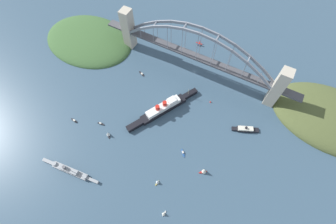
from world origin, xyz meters
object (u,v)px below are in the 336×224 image
Objects in this scene: small_boat_4 at (74,120)px; ocean_liner at (163,108)px; seaplane_taxiing_near_bridge at (199,44)px; small_boat_6 at (142,74)px; channel_marker_buoy at (211,102)px; small_boat_7 at (101,124)px; small_boat_5 at (157,182)px; small_boat_3 at (183,153)px; small_boat_2 at (164,214)px; harbor_ferry_steamer at (246,129)px; small_boat_0 at (204,171)px; small_boat_1 at (108,134)px; naval_cruiser at (69,170)px; harbor_arch_bridge at (197,55)px.

ocean_liner is at bearing -144.22° from small_boat_4.
seaplane_taxiing_near_bridge is at bearing -86.75° from ocean_liner.
small_boat_6 is 3.74× the size of channel_marker_buoy.
small_boat_4 is 0.92× the size of small_boat_6.
small_boat_5 is at bearing 163.20° from small_boat_7.
seaplane_taxiing_near_bridge is 1.17× the size of small_boat_3.
small_boat_5 reaches higher than seaplane_taxiing_near_bridge.
channel_marker_buoy is at bearing -85.60° from small_boat_2.
small_boat_5 is at bearing 59.19° from harbor_ferry_steamer.
ocean_liner is 89.98m from small_boat_0.
small_boat_1 is 109.35m from small_boat_2.
small_boat_1 is at bearing 30.68° from harbor_ferry_steamer.
ocean_liner is at bearing -114.74° from naval_cruiser.
small_boat_2 is 145.54m from channel_marker_buoy.
seaplane_taxiing_near_bridge is (107.01, -100.62, -0.14)m from harbor_ferry_steamer.
small_boat_2 is at bearing 155.50° from small_boat_7.
small_boat_1 reaches higher than small_boat_2.
harbor_ferry_steamer reaches higher than small_boat_3.
small_boat_6 is 101.24m from channel_marker_buoy.
channel_marker_buoy is (-105.33, -92.00, 0.29)m from small_boat_7.
small_boat_1 is at bearing 55.85° from ocean_liner.
small_boat_6 is at bearing -34.44° from ocean_liner.
small_boat_4 is at bearing 35.78° from ocean_liner.
naval_cruiser is 56.75m from small_boat_1.
small_boat_2 reaches higher than seaplane_taxiing_near_bridge.
naval_cruiser is at bearing 42.19° from harbor_ferry_steamer.
harbor_ferry_steamer is 3.92× the size of small_boat_3.
small_boat_0 is at bearing 108.65° from channel_marker_buoy.
ocean_liner is 2.97× the size of harbor_ferry_steamer.
small_boat_3 is at bearing 108.41° from seaplane_taxiing_near_bridge.
small_boat_1 is 90.54m from small_boat_3.
small_boat_4 is (189.07, 87.53, -1.27)m from harbor_ferry_steamer.
small_boat_6 is (12.76, -96.97, -3.15)m from small_boat_1.
naval_cruiser is at bearing 37.74° from small_boat_3.
naval_cruiser is 2.22× the size of harbor_ferry_steamer.
small_boat_0 is 61.24m from small_boat_2.
small_boat_4 is 1.08× the size of small_boat_7.
harbor_ferry_steamer is at bearing -155.16° from small_boat_4.
small_boat_6 is (-35.49, -100.96, -0.24)m from small_boat_4.
small_boat_4 is at bearing -7.57° from small_boat_5.
small_boat_2 is 181.17m from small_boat_6.
ocean_liner is 60.58m from small_boat_3.
channel_marker_buoy is (-88.43, -99.98, -2.69)m from small_boat_1.
harbor_arch_bridge is at bearing -79.48° from small_boat_5.
small_boat_0 is at bearing 163.62° from small_boat_3.
seaplane_taxiing_near_bridge is (-46.21, -239.53, -0.97)m from naval_cruiser.
small_boat_6 is at bearing -32.67° from small_boat_0.
small_boat_2 is (-58.76, 105.34, -2.60)m from ocean_liner.
small_boat_7 is 139.85m from channel_marker_buoy.
harbor_arch_bridge is at bearing -117.39° from small_boat_7.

